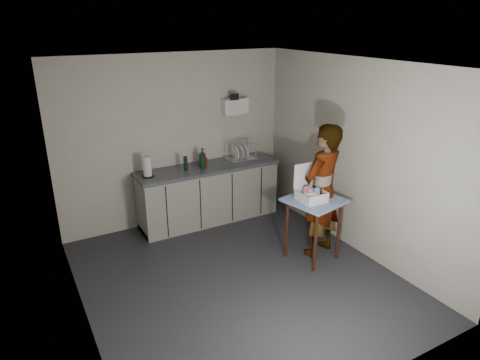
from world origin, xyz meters
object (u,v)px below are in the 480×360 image
kitchen_counter (209,195)px  soda_can (206,162)px  dark_bottle (186,163)px  bakery_box (310,193)px  side_table (314,207)px  standing_man (322,191)px  soap_bottle (202,158)px  paper_towel (147,167)px  dish_rack (240,155)px

kitchen_counter → soda_can: 0.55m
dark_bottle → bakery_box: size_ratio=0.48×
dark_bottle → side_table: bearing=-57.7°
standing_man → soda_can: size_ratio=14.62×
bakery_box → soap_bottle: bearing=115.0°
paper_towel → kitchen_counter: bearing=0.3°
side_table → soda_can: (-0.73, 1.77, 0.23)m
kitchen_counter → paper_towel: size_ratio=7.35×
kitchen_counter → dish_rack: dish_rack is taller
standing_man → soda_can: (-0.90, 1.69, 0.06)m
dish_rack → standing_man: bearing=-80.4°
dark_bottle → kitchen_counter: bearing=2.6°
paper_towel → bakery_box: 2.34m
bakery_box → kitchen_counter: bearing=112.3°
kitchen_counter → side_table: size_ratio=2.63×
standing_man → soap_bottle: 1.92m
soap_bottle → paper_towel: size_ratio=0.98×
paper_towel → standing_man: bearing=-41.9°
soda_can → paper_towel: size_ratio=0.41×
soap_bottle → dish_rack: (0.69, 0.05, -0.08)m
side_table → soap_bottle: 1.92m
dark_bottle → dish_rack: bearing=3.3°
standing_man → bakery_box: size_ratio=4.00×
soap_bottle → paper_towel: (-0.86, 0.01, -0.01)m
kitchen_counter → dish_rack: size_ratio=5.12×
soda_can → paper_towel: 0.94m
soap_bottle → soda_can: bearing=33.7°
soda_can → dish_rack: (0.62, 0.00, 0.01)m
dark_bottle → soap_bottle: bearing=1.3°
dark_bottle → bakery_box: bakery_box is taller
soda_can → dark_bottle: (-0.35, -0.06, 0.05)m
dark_bottle → paper_towel: paper_towel is taller
kitchen_counter → side_table: (0.71, -1.73, 0.32)m
soap_bottle → dark_bottle: soap_bottle is taller
standing_man → soap_bottle: standing_man is taller
standing_man → dish_rack: (-0.29, 1.70, 0.07)m
dish_rack → soap_bottle: bearing=-175.9°
kitchen_counter → paper_towel: bearing=-179.7°
dark_bottle → bakery_box: (1.02, -1.69, -0.07)m
kitchen_counter → dish_rack: (0.60, 0.04, 0.55)m
standing_man → dish_rack: bearing=-97.9°
dish_rack → bakery_box: size_ratio=0.96×
paper_towel → side_table: bearing=-46.0°
soda_can → bakery_box: 1.87m
paper_towel → dish_rack: 1.56m
paper_towel → bakery_box: bearing=-46.7°
soda_can → dish_rack: bearing=0.1°
side_table → dish_rack: bearing=81.1°
soap_bottle → dark_bottle: (-0.28, -0.01, -0.04)m
paper_towel → dark_bottle: bearing=-1.2°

